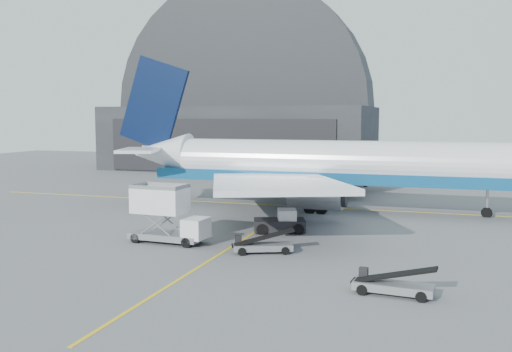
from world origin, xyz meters
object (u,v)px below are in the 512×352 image
(airliner, at_px, (322,165))
(pushback_tug, at_px, (281,223))
(catering_truck, at_px, (166,215))
(belt_loader_b, at_px, (392,285))
(belt_loader_a, at_px, (262,246))

(airliner, height_order, pushback_tug, airliner)
(catering_truck, distance_m, pushback_tug, 10.50)
(airliner, relative_size, belt_loader_b, 10.26)
(airliner, distance_m, belt_loader_a, 21.95)
(catering_truck, bearing_deg, belt_loader_a, -3.28)
(belt_loader_a, relative_size, belt_loader_b, 0.97)
(pushback_tug, bearing_deg, belt_loader_b, -73.77)
(belt_loader_a, bearing_deg, pushback_tug, 72.61)
(pushback_tug, distance_m, belt_loader_a, 8.01)
(pushback_tug, height_order, belt_loader_a, pushback_tug)
(belt_loader_a, bearing_deg, belt_loader_b, -58.59)
(airliner, xyz_separation_m, catering_truck, (-8.57, -20.54, -2.66))
(airliner, relative_size, catering_truck, 7.60)
(catering_truck, height_order, belt_loader_b, catering_truck)
(airliner, distance_m, pushback_tug, 14.18)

